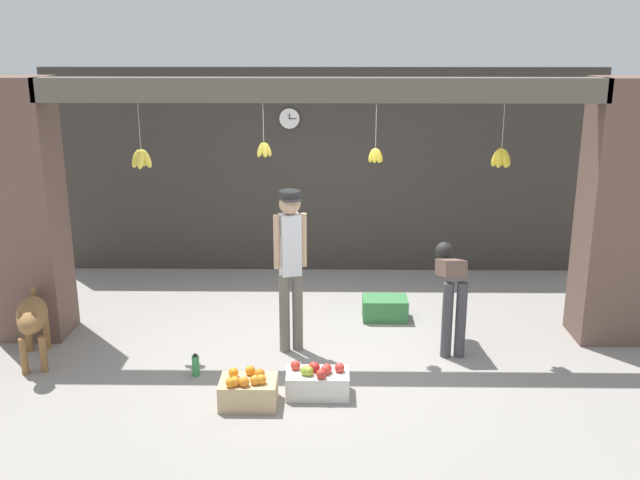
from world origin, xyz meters
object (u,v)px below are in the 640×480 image
Objects in this scene: water_bottle at (196,365)px; fruit_crate_oranges at (248,390)px; dog at (32,318)px; fruit_crate_apples at (317,382)px; produce_box_green at (385,308)px; shopkeeper at (290,258)px; wall_clock at (289,119)px; worker_stooping at (451,286)px.

fruit_crate_oranges is at bearing -44.11° from water_bottle.
fruit_crate_apples is (2.86, -0.63, -0.35)m from dog.
produce_box_green is at bearing 56.19° from fruit_crate_oranges.
fruit_crate_apples is 1.25m from water_bottle.
fruit_crate_oranges is (2.24, -0.81, -0.35)m from dog.
dog is at bearing -161.14° from produce_box_green.
fruit_crate_apples is (0.29, -0.98, -0.89)m from shopkeeper.
produce_box_green is at bearing -56.46° from wall_clock.
dog is 1.01× the size of worker_stooping.
dog is at bearing 167.58° from fruit_crate_apples.
shopkeeper reaches higher than fruit_crate_oranges.
fruit_crate_oranges reaches higher than water_bottle.
worker_stooping is at bearing 77.71° from dog.
wall_clock is at bearing 87.37° from fruit_crate_oranges.
shopkeeper is 3.30× the size of produce_box_green.
worker_stooping reaches higher than fruit_crate_oranges.
produce_box_green is 2.45m from water_bottle.
dog is at bearing 171.33° from water_bottle.
fruit_crate_oranges is at bearing -150.35° from worker_stooping.
water_bottle is at bearing -102.91° from wall_clock.
worker_stooping reaches higher than water_bottle.
wall_clock reaches higher than dog.
fruit_crate_oranges is 2.47m from produce_box_green.
shopkeeper is at bearing 74.45° from fruit_crate_oranges.
shopkeeper is at bearing 33.77° from water_bottle.
dog is at bearing 160.06° from fruit_crate_oranges.
water_bottle is at bearing 135.89° from fruit_crate_oranges.
dog is at bearing -176.65° from worker_stooping.
dog is 3.84m from produce_box_green.
produce_box_green is 2.32× the size of water_bottle.
worker_stooping is at bearing 15.09° from water_bottle.
wall_clock is at bearing -103.31° from shopkeeper.
fruit_crate_apples is 2.01× the size of wall_clock.
water_bottle is at bearing 63.15° from dog.
worker_stooping is at bearing -55.17° from wall_clock.
wall_clock reaches higher than water_bottle.
fruit_crate_apples is at bearing 90.03° from shopkeeper.
fruit_crate_oranges is at bearing -92.63° from wall_clock.
water_bottle is at bearing 162.51° from fruit_crate_apples.
shopkeeper is 1.42m from water_bottle.
shopkeeper is at bearing 106.47° from fruit_crate_apples.
water_bottle is (-1.19, 0.38, -0.03)m from fruit_crate_apples.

